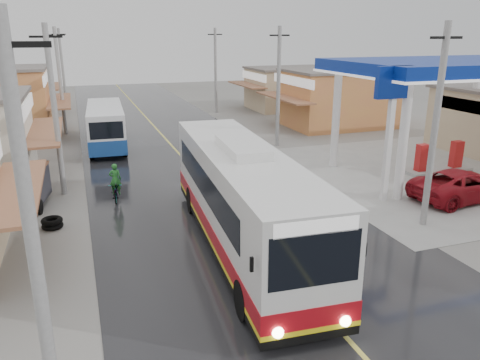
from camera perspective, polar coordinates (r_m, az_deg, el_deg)
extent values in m
plane|color=slate|center=(17.31, 3.16, -8.45)|extent=(120.00, 120.00, 0.00)
cube|color=black|center=(30.90, -7.47, 3.22)|extent=(12.00, 90.00, 0.02)
cube|color=#D8CC4C|center=(30.90, -7.47, 3.24)|extent=(0.15, 90.00, 0.01)
cube|color=gray|center=(28.86, 22.91, 0.94)|extent=(16.00, 16.00, 0.03)
cube|color=navy|center=(27.91, 24.35, 12.49)|extent=(12.00, 8.00, 0.70)
cube|color=white|center=(27.93, 24.27, 11.88)|extent=(12.10, 8.10, 0.12)
cylinder|color=white|center=(27.66, 11.61, 7.14)|extent=(0.44, 0.44, 5.50)
cylinder|color=white|center=(33.85, 26.48, 7.53)|extent=(0.44, 0.44, 5.50)
cylinder|color=white|center=(22.82, 19.25, 4.35)|extent=(0.44, 0.44, 5.50)
cube|color=gray|center=(28.84, 22.93, 1.10)|extent=(4.00, 1.20, 0.20)
cube|color=#B21919|center=(27.85, 21.29, 2.56)|extent=(0.60, 0.45, 1.50)
cube|color=#B21919|center=(29.44, 24.87, 2.89)|extent=(0.60, 0.45, 1.50)
cube|color=white|center=(22.29, 17.69, 4.86)|extent=(0.25, 0.25, 6.00)
cube|color=navy|center=(21.91, 18.30, 11.24)|extent=(1.80, 0.30, 1.40)
cube|color=silver|center=(16.63, 0.27, -1.61)|extent=(3.41, 12.59, 3.06)
cube|color=black|center=(17.24, 0.26, -6.75)|extent=(3.43, 12.61, 0.31)
cube|color=#AA0E17|center=(17.03, 0.26, -5.16)|extent=(3.45, 12.63, 0.57)
cube|color=yellow|center=(17.17, 0.26, -6.21)|extent=(3.46, 12.64, 0.15)
cube|color=black|center=(17.00, -0.21, 0.01)|extent=(3.28, 10.00, 1.04)
cube|color=black|center=(11.12, 9.06, -9.54)|extent=(2.29, 0.27, 1.35)
cube|color=black|center=(22.29, -4.06, 4.49)|extent=(2.29, 0.27, 1.14)
cube|color=white|center=(10.77, 9.27, -5.60)|extent=(2.10, 0.26, 0.36)
cube|color=silver|center=(16.16, 0.27, 4.04)|extent=(1.45, 3.19, 0.31)
cylinder|color=black|center=(13.21, 0.61, -14.40)|extent=(0.44, 1.16, 1.14)
cylinder|color=black|center=(13.93, 9.94, -12.85)|extent=(0.44, 1.16, 1.14)
cylinder|color=black|center=(20.54, -5.82, -2.44)|extent=(0.44, 1.16, 1.14)
cylinder|color=black|center=(21.01, 0.35, -1.88)|extent=(0.44, 1.16, 1.14)
sphere|color=#FFF2CC|center=(11.68, 4.63, -18.03)|extent=(0.31, 0.31, 0.29)
sphere|color=#FFF2CC|center=(12.31, 12.69, -16.39)|extent=(0.31, 0.31, 0.29)
cube|color=black|center=(10.88, 1.42, -10.25)|extent=(0.09, 0.09, 0.36)
cube|color=black|center=(11.96, 14.94, -8.18)|extent=(0.09, 0.09, 0.36)
cube|color=silver|center=(33.35, -16.04, 6.66)|extent=(2.71, 8.60, 2.36)
cube|color=navy|center=(33.50, -15.93, 5.32)|extent=(2.76, 8.64, 0.94)
cube|color=black|center=(33.29, -16.09, 7.22)|extent=(2.68, 7.19, 0.85)
cube|color=black|center=(29.17, -15.97, 5.85)|extent=(1.97, 0.23, 1.04)
cylinder|color=black|center=(30.65, -17.66, 3.34)|extent=(0.33, 0.96, 0.94)
cylinder|color=black|center=(30.65, -13.88, 3.66)|extent=(0.33, 0.96, 0.94)
cylinder|color=black|center=(36.55, -17.55, 5.55)|extent=(0.33, 0.96, 0.94)
cylinder|color=black|center=(36.55, -14.37, 5.82)|extent=(0.33, 0.96, 0.94)
imported|color=maroon|center=(24.36, 25.43, -0.55)|extent=(5.40, 2.87, 1.44)
imported|color=black|center=(22.78, -14.89, -1.31)|extent=(0.78, 1.76, 0.90)
imported|color=#297C2F|center=(22.39, -14.97, 0.10)|extent=(0.58, 0.41, 1.49)
cube|color=#26262D|center=(23.02, -24.43, -0.58)|extent=(1.81, 2.42, 1.42)
cube|color=brown|center=(22.81, -24.67, 1.25)|extent=(1.87, 2.48, 0.11)
cylinder|color=black|center=(22.77, -26.55, -2.95)|extent=(0.32, 0.68, 0.66)
cylinder|color=black|center=(24.15, -25.49, -1.70)|extent=(0.32, 0.68, 0.66)
cylinder|color=black|center=(22.16, -23.22, -3.04)|extent=(0.25, 0.67, 0.66)
torus|color=black|center=(20.49, -21.89, -5.18)|extent=(0.85, 0.85, 0.22)
torus|color=black|center=(20.41, -21.96, -4.61)|extent=(0.85, 0.85, 0.22)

